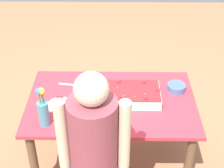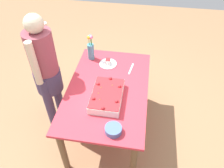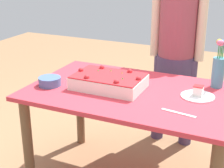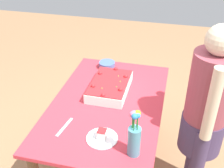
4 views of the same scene
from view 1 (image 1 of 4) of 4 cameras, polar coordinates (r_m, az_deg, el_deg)
The scene contains 8 objects.
ground_plane at distance 3.36m, azimuth -0.07°, elevation -12.72°, with size 8.00×8.00×0.00m, color #99704C.
dining_table at distance 2.93m, azimuth -0.08°, elevation -4.55°, with size 1.40×0.88×0.74m.
sheet_cake at distance 2.85m, azimuth 3.26°, elevation -1.77°, with size 0.47×0.31×0.11m.
serving_plate_with_slice at distance 2.82m, azimuth -8.64°, elevation -3.25°, with size 0.21×0.21×0.08m.
cake_knife at distance 3.06m, azimuth -6.94°, elevation -0.11°, with size 0.21×0.02×0.00m, color silver.
flower_vase at distance 2.59m, azimuth -11.36°, elevation -4.26°, with size 0.08×0.08×0.33m.
fruit_bowl at distance 3.00m, azimuth 10.65°, elevation -0.59°, with size 0.16×0.16×0.06m, color #4B679E.
person_standing at distance 2.23m, azimuth -2.99°, elevation -12.06°, with size 0.45×0.31×1.49m.
Camera 1 is at (-0.03, 2.25, 2.49)m, focal length 55.00 mm.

